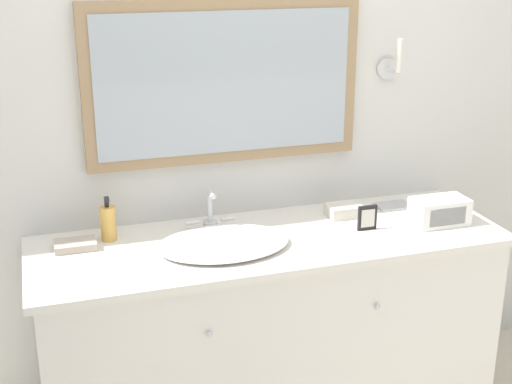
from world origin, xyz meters
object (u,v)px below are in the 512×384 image
at_px(soap_bottle, 108,223).
at_px(picture_frame, 367,218).
at_px(appliance_box, 440,211).
at_px(sink_basin, 223,242).

xyz_separation_m(soap_bottle, picture_frame, (1.02, -0.22, -0.02)).
relative_size(appliance_box, picture_frame, 2.18).
distance_m(soap_bottle, appliance_box, 1.35).
distance_m(sink_basin, picture_frame, 0.61).
relative_size(sink_basin, soap_bottle, 2.85).
distance_m(soap_bottle, picture_frame, 1.04).
bearing_deg(picture_frame, appliance_box, -5.78).
xyz_separation_m(sink_basin, soap_bottle, (-0.41, 0.20, 0.05)).
bearing_deg(picture_frame, soap_bottle, 168.01).
bearing_deg(picture_frame, sink_basin, 178.62).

